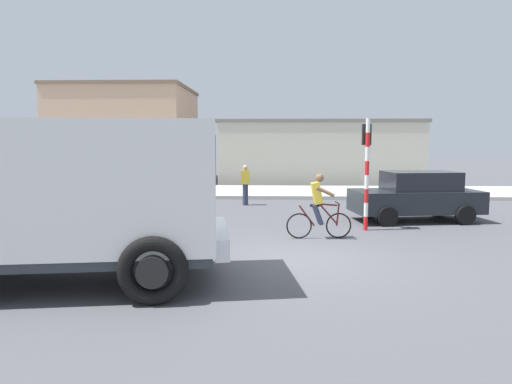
# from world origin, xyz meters

# --- Properties ---
(ground_plane) EXTENTS (120.00, 120.00, 0.00)m
(ground_plane) POSITION_xyz_m (0.00, 0.00, 0.00)
(ground_plane) COLOR #4C4C51
(sidewalk_far) EXTENTS (80.00, 5.00, 0.16)m
(sidewalk_far) POSITION_xyz_m (0.00, 12.90, 0.08)
(sidewalk_far) COLOR #ADADA8
(sidewalk_far) RESTS_ON ground
(truck_foreground) EXTENTS (5.72, 3.41, 2.90)m
(truck_foreground) POSITION_xyz_m (-4.09, -1.86, 1.67)
(truck_foreground) COLOR white
(truck_foreground) RESTS_ON ground
(cyclist) EXTENTS (1.73, 0.50, 1.72)m
(cyclist) POSITION_xyz_m (0.72, 2.24, 0.86)
(cyclist) COLOR black
(cyclist) RESTS_ON ground
(traffic_light_pole) EXTENTS (0.24, 0.43, 3.20)m
(traffic_light_pole) POSITION_xyz_m (2.19, 3.52, 2.07)
(traffic_light_pole) COLOR red
(traffic_light_pole) RESTS_ON ground
(car_red_near) EXTENTS (4.20, 2.30, 1.60)m
(car_red_near) POSITION_xyz_m (4.11, 5.08, 0.82)
(car_red_near) COLOR #1E2328
(car_red_near) RESTS_ON ground
(car_white_mid) EXTENTS (4.26, 2.47, 1.60)m
(car_white_mid) POSITION_xyz_m (-5.99, 8.84, 0.82)
(car_white_mid) COLOR gold
(car_white_mid) RESTS_ON ground
(pedestrian_near_kerb) EXTENTS (0.34, 0.22, 1.62)m
(pedestrian_near_kerb) POSITION_xyz_m (-1.62, 8.61, 0.85)
(pedestrian_near_kerb) COLOR #2D334C
(pedestrian_near_kerb) RESTS_ON ground
(building_corner_left) EXTENTS (8.32, 7.65, 6.08)m
(building_corner_left) POSITION_xyz_m (-10.20, 20.62, 3.05)
(building_corner_left) COLOR tan
(building_corner_left) RESTS_ON ground
(building_mid_block) EXTENTS (12.12, 5.33, 3.83)m
(building_mid_block) POSITION_xyz_m (2.24, 19.05, 1.92)
(building_mid_block) COLOR #B2AD9E
(building_mid_block) RESTS_ON ground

